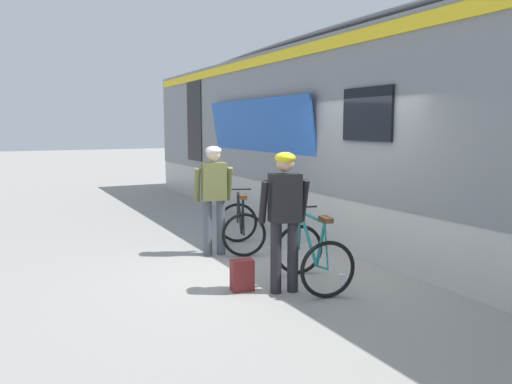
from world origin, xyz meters
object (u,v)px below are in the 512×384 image
train_car (412,132)px  bicycle_near_black (241,226)px  water_bottle_near_the_bikes (342,281)px  bicycle_far_teal (312,255)px  cyclist_far_in_dark (285,209)px  backpack_on_platform (242,275)px  cyclist_near_in_olive (214,190)px

train_car → bicycle_near_black: size_ratio=15.73×
bicycle_near_black → water_bottle_near_the_bikes: bicycle_near_black is taller
bicycle_far_teal → water_bottle_near_the_bikes: bearing=-44.9°
cyclist_far_in_dark → water_bottle_near_the_bikes: size_ratio=9.66×
cyclist_far_in_dark → bicycle_near_black: (0.46, 2.24, -0.65)m
bicycle_far_teal → backpack_on_platform: (-0.91, 0.23, -0.20)m
backpack_on_platform → water_bottle_near_the_bikes: bearing=-15.1°
train_car → backpack_on_platform: 4.32m
cyclist_near_in_olive → bicycle_far_teal: cyclist_near_in_olive is taller
train_car → water_bottle_near_the_bikes: 3.58m
bicycle_near_black → backpack_on_platform: (-0.91, -1.95, -0.20)m
backpack_on_platform → water_bottle_near_the_bikes: 1.29m
water_bottle_near_the_bikes → cyclist_far_in_dark: bearing=163.9°
cyclist_far_in_dark → bicycle_far_teal: 0.80m
train_car → backpack_on_platform: bearing=-164.7°
backpack_on_platform → water_bottle_near_the_bikes: size_ratio=2.19×
cyclist_near_in_olive → bicycle_near_black: 0.86m
train_car → bicycle_far_teal: (-2.90, -1.27, -1.56)m
train_car → water_bottle_near_the_bikes: size_ratio=107.35×
bicycle_far_teal → water_bottle_near_the_bikes: (0.27, -0.27, -0.31)m
water_bottle_near_the_bikes → train_car: bearing=30.5°
bicycle_far_teal → cyclist_far_in_dark: bearing=-172.5°
cyclist_far_in_dark → bicycle_far_teal: (0.46, 0.06, -0.65)m
bicycle_far_teal → water_bottle_near_the_bikes: size_ratio=6.55×
water_bottle_near_the_bikes → backpack_on_platform: bearing=156.7°
cyclist_far_in_dark → backpack_on_platform: cyclist_far_in_dark is taller
bicycle_near_black → bicycle_far_teal: size_ratio=1.04×
cyclist_far_in_dark → water_bottle_near_the_bikes: bearing=-16.1°
train_car → cyclist_far_in_dark: size_ratio=11.11×
cyclist_near_in_olive → backpack_on_platform: bearing=-101.5°
cyclist_far_in_dark → bicycle_far_teal: bearing=7.5°
bicycle_near_black → water_bottle_near_the_bikes: (0.27, -2.46, -0.31)m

